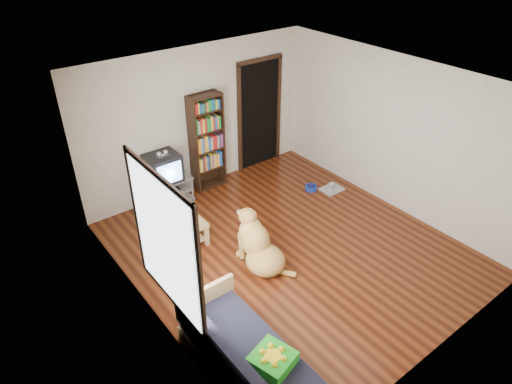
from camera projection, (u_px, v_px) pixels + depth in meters
ground at (289, 248)px, 7.06m from camera, size 5.00×5.00×0.00m
ceiling at (297, 85)px, 5.68m from camera, size 5.00×5.00×0.00m
wall_back at (198, 120)px, 8.05m from camera, size 4.50×0.00×4.50m
wall_front at (454, 271)px, 4.69m from camera, size 4.50×0.00×4.50m
wall_left at (145, 235)px, 5.20m from camera, size 0.00×5.00×5.00m
wall_right at (394, 134)px, 7.53m from camera, size 0.00×5.00×5.00m
green_cushion at (273, 360)px, 4.74m from camera, size 0.50×0.50×0.14m
laptop at (185, 222)px, 6.93m from camera, size 0.32×0.21×0.02m
dog_bowl at (311, 188)px, 8.50m from camera, size 0.22×0.22×0.08m
grey_rag at (332, 189)px, 8.50m from camera, size 0.41×0.33×0.03m
window at (165, 243)px, 4.77m from camera, size 0.03×1.46×1.70m
doorway at (259, 112)px, 8.83m from camera, size 1.03×0.05×2.19m
tv_stand at (166, 191)px, 7.96m from camera, size 0.90×0.45×0.50m
crt_tv at (162, 167)px, 7.72m from camera, size 0.55×0.52×0.58m
bookshelf at (206, 137)px, 8.13m from camera, size 0.60×0.30×1.80m
sofa at (244, 358)px, 5.02m from camera, size 0.80×1.80×0.80m
coffee_table at (185, 228)px, 7.02m from camera, size 0.55×0.55×0.40m
dog at (258, 247)px, 6.57m from camera, size 0.58×1.07×0.89m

